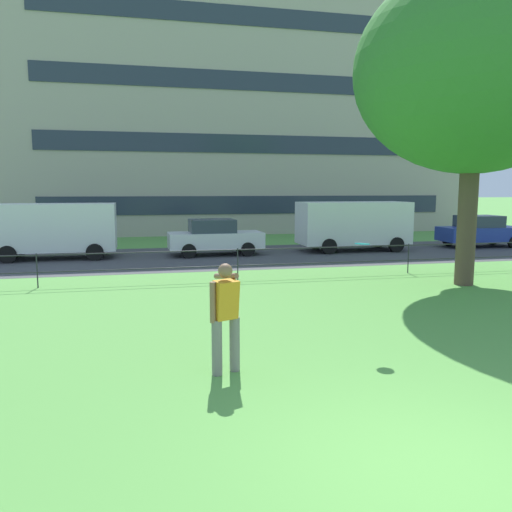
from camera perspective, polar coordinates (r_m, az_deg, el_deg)
The scene contains 11 objects.
ground_plane at distance 5.79m, azimuth 20.57°, elevation -22.11°, with size 300.00×300.00×0.00m, color #569942.
street_strip at distance 21.22m, azimuth -4.83°, elevation -0.09°, with size 80.00×7.47×0.01m, color #424247.
park_fence at distance 15.73m, azimuth -2.08°, elevation -0.27°, with size 35.18×0.04×1.00m.
tree_large_lawn at distance 16.64m, azimuth 23.45°, elevation 18.63°, with size 7.20×7.25×9.05m.
person_thrower at distance 7.77m, azimuth -3.51°, elevation -6.58°, with size 0.48×0.86×1.71m.
frisbee at distance 9.43m, azimuth 11.90°, elevation 1.35°, with size 0.38×0.38×0.05m.
panel_van_right at distance 22.07m, azimuth -22.00°, elevation 2.98°, with size 5.01×2.13×2.24m.
car_white_far_left at distance 21.78m, azimuth -4.69°, elevation 2.16°, with size 4.03×1.87×1.54m.
panel_van_left at distance 23.61m, azimuth 10.95°, elevation 3.66°, with size 5.02×2.15×2.24m.
car_blue_center at distance 27.11m, azimuth 24.00°, elevation 2.59°, with size 4.06×1.92×1.54m.
apartment_building_background at distance 39.43m, azimuth -2.86°, elevation 14.52°, with size 30.21×15.99×15.19m.
Camera 1 is at (-2.87, -4.16, 2.82)m, focal length 35.43 mm.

